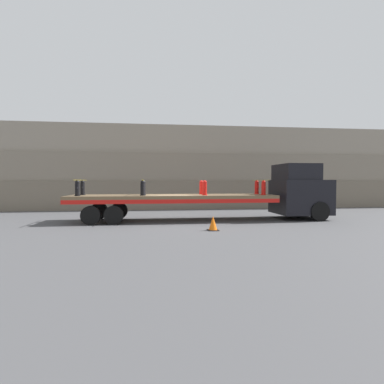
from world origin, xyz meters
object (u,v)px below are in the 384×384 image
fire_hydrant_red_near_3 (264,188)px  flatbed_trailer (162,200)px  fire_hydrant_black_near_1 (143,188)px  fire_hydrant_red_near_2 (205,188)px  fire_hydrant_black_near_0 (77,188)px  traffic_cone (213,223)px  fire_hydrant_black_far_0 (83,188)px  fire_hydrant_black_far_1 (143,188)px  fire_hydrant_red_far_2 (201,188)px  truck_cab (301,192)px  fire_hydrant_red_far_3 (257,187)px

fire_hydrant_red_near_3 → flatbed_trailer: bearing=174.3°
fire_hydrant_black_near_1 → fire_hydrant_red_near_2: size_ratio=1.00×
fire_hydrant_black_near_0 → traffic_cone: 7.00m
fire_hydrant_red_near_2 → fire_hydrant_black_far_0: bearing=170.4°
fire_hydrant_black_near_0 → fire_hydrant_red_near_3: size_ratio=1.00×
fire_hydrant_black_near_1 → flatbed_trailer: bearing=29.0°
fire_hydrant_black_near_1 → fire_hydrant_black_far_1: size_ratio=1.00×
fire_hydrant_red_far_2 → fire_hydrant_red_near_3: 3.35m
fire_hydrant_black_near_0 → fire_hydrant_black_far_1: 3.35m
fire_hydrant_red_near_3 → fire_hydrant_black_near_1: bearing=180.0°
traffic_cone → fire_hydrant_black_near_1: bearing=137.0°
truck_cab → fire_hydrant_black_far_0: size_ratio=3.90×
flatbed_trailer → fire_hydrant_black_near_0: (-4.14, -0.54, 0.62)m
flatbed_trailer → fire_hydrant_black_near_1: size_ratio=13.77×
truck_cab → fire_hydrant_black_near_0: (-11.91, -0.54, 0.23)m
fire_hydrant_black_far_0 → fire_hydrant_black_near_1: same height
flatbed_trailer → fire_hydrant_black_far_1: fire_hydrant_black_far_1 is taller
fire_hydrant_black_near_0 → traffic_cone: size_ratio=1.26×
fire_hydrant_black_far_1 → fire_hydrant_red_near_2: same height
fire_hydrant_black_far_1 → fire_hydrant_red_near_3: same height
fire_hydrant_black_far_1 → truck_cab: bearing=-3.5°
fire_hydrant_black_near_1 → fire_hydrant_red_far_3: 6.44m
truck_cab → fire_hydrant_black_near_0: truck_cab is taller
fire_hydrant_black_far_1 → fire_hydrant_red_near_3: size_ratio=1.00×
flatbed_trailer → fire_hydrant_red_far_3: 5.44m
flatbed_trailer → fire_hydrant_black_near_1: fire_hydrant_black_near_1 is taller
fire_hydrant_red_near_3 → traffic_cone: bearing=-139.1°
fire_hydrant_black_far_1 → traffic_cone: 5.18m
fire_hydrant_black_near_0 → fire_hydrant_red_near_2: same height
fire_hydrant_black_far_0 → fire_hydrant_black_far_1: same height
fire_hydrant_black_near_1 → fire_hydrant_red_near_3: (6.35, 0.00, 0.00)m
truck_cab → fire_hydrant_red_far_2: bearing=174.5°
fire_hydrant_black_near_0 → fire_hydrant_red_far_3: (9.52, 1.07, 0.00)m
fire_hydrant_red_near_3 → fire_hydrant_red_far_3: same height
fire_hydrant_black_far_0 → fire_hydrant_black_far_1: bearing=0.0°
fire_hydrant_black_near_1 → fire_hydrant_red_near_2: same height
fire_hydrant_black_far_0 → fire_hydrant_red_far_3: same height
flatbed_trailer → fire_hydrant_red_near_2: size_ratio=13.77×
fire_hydrant_red_near_3 → traffic_cone: 4.59m
flatbed_trailer → fire_hydrant_red_near_3: bearing=-5.7°
fire_hydrant_black_far_1 → fire_hydrant_red_near_2: bearing=-18.7°
fire_hydrant_red_far_3 → traffic_cone: (-3.29, -3.92, -1.44)m
fire_hydrant_red_near_2 → fire_hydrant_red_near_3: bearing=0.0°
fire_hydrant_black_near_0 → fire_hydrant_red_near_2: 6.35m
flatbed_trailer → fire_hydrant_black_far_0: size_ratio=13.77×
truck_cab → fire_hydrant_red_near_3: truck_cab is taller
truck_cab → fire_hydrant_red_near_3: bearing=-167.3°
fire_hydrant_black_near_1 → fire_hydrant_red_far_3: same height
flatbed_trailer → traffic_cone: flatbed_trailer is taller
flatbed_trailer → fire_hydrant_red_near_2: bearing=-13.7°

